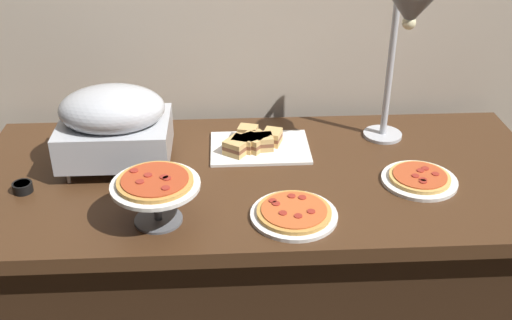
{
  "coord_description": "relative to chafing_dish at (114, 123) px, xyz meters",
  "views": [
    {
      "loc": [
        -0.11,
        -1.74,
        1.8
      ],
      "look_at": [
        -0.02,
        0.0,
        0.81
      ],
      "focal_mm": 43.3,
      "sensor_mm": 36.0,
      "label": 1
    }
  ],
  "objects": [
    {
      "name": "pizza_plate_front",
      "position": [
        0.56,
        -0.34,
        -0.14
      ],
      "size": [
        0.26,
        0.26,
        0.03
      ],
      "color": "white",
      "rests_on": "buffet_table"
    },
    {
      "name": "sandwich_platter",
      "position": [
        0.46,
        0.08,
        -0.13
      ],
      "size": [
        0.35,
        0.24,
        0.06
      ],
      "color": "white",
      "rests_on": "buffet_table"
    },
    {
      "name": "chafing_dish",
      "position": [
        0.0,
        0.0,
        0.0
      ],
      "size": [
        0.36,
        0.27,
        0.28
      ],
      "color": "#B7BABF",
      "rests_on": "buffet_table"
    },
    {
      "name": "back_wall",
      "position": [
        0.48,
        0.42,
        0.28
      ],
      "size": [
        4.4,
        0.04,
        2.4
      ],
      "primitive_type": "cube",
      "color": "#B7A893",
      "rests_on": "ground_plane"
    },
    {
      "name": "heat_lamp",
      "position": [
        0.94,
        0.04,
        0.29
      ],
      "size": [
        0.15,
        0.29,
        0.57
      ],
      "color": "#B7BABF",
      "rests_on": "buffet_table"
    },
    {
      "name": "sauce_cup_near",
      "position": [
        -0.28,
        -0.16,
        -0.14
      ],
      "size": [
        0.06,
        0.06,
        0.03
      ],
      "color": "black",
      "rests_on": "buffet_table"
    },
    {
      "name": "pizza_plate_raised_stand",
      "position": [
        0.16,
        -0.34,
        -0.04
      ],
      "size": [
        0.26,
        0.26,
        0.15
      ],
      "color": "#595B60",
      "rests_on": "buffet_table"
    },
    {
      "name": "buffet_table",
      "position": [
        0.48,
        -0.08,
        -0.53
      ],
      "size": [
        1.9,
        0.84,
        0.76
      ],
      "color": "#422816",
      "rests_on": "ground_plane"
    },
    {
      "name": "pizza_plate_center",
      "position": [
        0.98,
        -0.17,
        -0.14
      ],
      "size": [
        0.24,
        0.24,
        0.03
      ],
      "color": "white",
      "rests_on": "buffet_table"
    }
  ]
}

